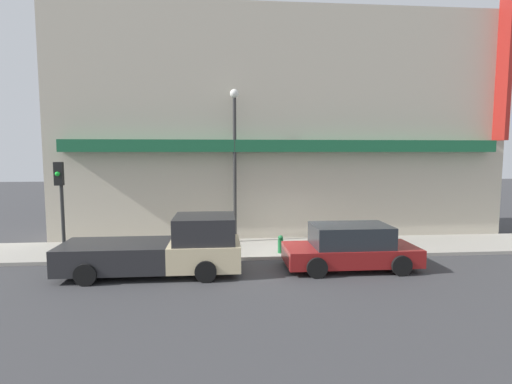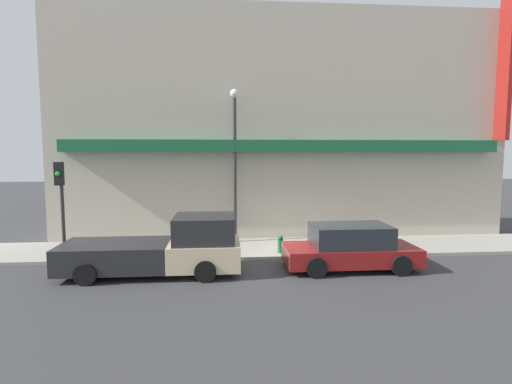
% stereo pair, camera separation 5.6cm
% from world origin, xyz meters
% --- Properties ---
extents(ground_plane, '(80.00, 80.00, 0.00)m').
position_xyz_m(ground_plane, '(0.00, 0.00, 0.00)').
color(ground_plane, '#38383A').
extents(sidewalk, '(36.00, 3.07, 0.13)m').
position_xyz_m(sidewalk, '(0.00, 1.53, 0.06)').
color(sidewalk, '#9E998E').
rests_on(sidewalk, ground).
extents(building, '(19.80, 3.80, 11.74)m').
position_xyz_m(building, '(0.02, 4.55, 4.99)').
color(building, '#BCB29E').
rests_on(building, ground).
extents(pickup_truck, '(5.55, 2.22, 1.83)m').
position_xyz_m(pickup_truck, '(-4.52, -1.23, 0.79)').
color(pickup_truck, beige).
rests_on(pickup_truck, ground).
extents(parked_car, '(4.32, 2.03, 1.46)m').
position_xyz_m(parked_car, '(1.52, -1.23, 0.71)').
color(parked_car, maroon).
rests_on(parked_car, ground).
extents(fire_hydrant, '(0.20, 0.20, 0.66)m').
position_xyz_m(fire_hydrant, '(-0.54, 0.51, 0.45)').
color(fire_hydrant, '#196633').
rests_on(fire_hydrant, sidewalk).
extents(street_lamp, '(0.36, 0.36, 6.23)m').
position_xyz_m(street_lamp, '(-2.15, 2.53, 3.96)').
color(street_lamp, '#2D2D2D').
rests_on(street_lamp, sidewalk).
extents(traffic_light, '(0.28, 0.42, 3.38)m').
position_xyz_m(traffic_light, '(-8.25, 0.43, 2.46)').
color(traffic_light, '#2D2D2D').
rests_on(traffic_light, sidewalk).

